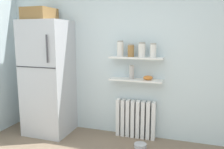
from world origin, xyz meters
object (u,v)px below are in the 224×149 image
at_px(radiator, 136,119).
at_px(pet_food_bowl, 140,145).
at_px(storage_jar_0, 120,49).
at_px(vase, 132,72).
at_px(storage_jar_1, 131,50).
at_px(storage_jar_3, 153,50).
at_px(refrigerator, 48,75).
at_px(storage_jar_2, 142,50).
at_px(shelf_bowl, 148,78).

relative_size(radiator, pet_food_bowl, 3.40).
distance_m(storage_jar_0, vase, 0.40).
xyz_separation_m(storage_jar_1, pet_food_bowl, (0.23, -0.29, -1.36)).
bearing_deg(storage_jar_3, storage_jar_1, 180.00).
xyz_separation_m(storage_jar_3, vase, (-0.32, 0.00, -0.34)).
xyz_separation_m(refrigerator, storage_jar_0, (1.16, 0.21, 0.44)).
xyz_separation_m(storage_jar_2, pet_food_bowl, (0.06, -0.29, -1.37)).
distance_m(refrigerator, storage_jar_2, 1.57).
relative_size(shelf_bowl, pet_food_bowl, 0.79).
height_order(storage_jar_3, pet_food_bowl, storage_jar_3).
distance_m(refrigerator, storage_jar_1, 1.41).
xyz_separation_m(storage_jar_0, storage_jar_2, (0.33, 0.00, -0.01)).
xyz_separation_m(refrigerator, radiator, (1.41, 0.24, -0.66)).
height_order(storage_jar_0, pet_food_bowl, storage_jar_0).
xyz_separation_m(vase, shelf_bowl, (0.25, 0.00, -0.07)).
bearing_deg(shelf_bowl, radiator, 170.79).
bearing_deg(storage_jar_0, storage_jar_1, 0.00).
distance_m(refrigerator, shelf_bowl, 1.61).
xyz_separation_m(storage_jar_3, pet_food_bowl, (-0.10, -0.29, -1.36)).
bearing_deg(storage_jar_2, refrigerator, -172.18).
relative_size(radiator, vase, 2.96).
xyz_separation_m(storage_jar_0, vase, (0.18, 0.00, -0.35)).
relative_size(refrigerator, vase, 9.64).
distance_m(storage_jar_2, pet_food_bowl, 1.40).
xyz_separation_m(refrigerator, pet_food_bowl, (1.56, -0.08, -0.94)).
relative_size(storage_jar_1, shelf_bowl, 1.35).
bearing_deg(storage_jar_3, radiator, 173.16).
distance_m(storage_jar_0, storage_jar_1, 0.17).
xyz_separation_m(storage_jar_0, storage_jar_1, (0.17, 0.00, -0.02)).
height_order(storage_jar_3, shelf_bowl, storage_jar_3).
height_order(refrigerator, storage_jar_1, refrigerator).
height_order(storage_jar_0, storage_jar_2, storage_jar_0).
xyz_separation_m(storage_jar_0, shelf_bowl, (0.44, 0.00, -0.43)).
height_order(storage_jar_1, vase, storage_jar_1).
bearing_deg(vase, storage_jar_0, 180.00).
xyz_separation_m(storage_jar_3, shelf_bowl, (-0.07, 0.00, -0.41)).
bearing_deg(storage_jar_3, pet_food_bowl, -109.82).
bearing_deg(storage_jar_3, shelf_bowl, 180.00).
distance_m(refrigerator, storage_jar_3, 1.73).
relative_size(radiator, storage_jar_2, 2.84).
height_order(storage_jar_2, storage_jar_3, storage_jar_2).
bearing_deg(shelf_bowl, storage_jar_2, 180.00).
distance_m(storage_jar_3, vase, 0.46).
xyz_separation_m(storage_jar_1, vase, (0.02, 0.00, -0.33)).
xyz_separation_m(shelf_bowl, pet_food_bowl, (-0.04, -0.29, -0.95)).
bearing_deg(shelf_bowl, refrigerator, -172.67).
bearing_deg(shelf_bowl, vase, 180.00).
height_order(storage_jar_0, shelf_bowl, storage_jar_0).
xyz_separation_m(storage_jar_1, shelf_bowl, (0.27, 0.00, -0.40)).
bearing_deg(refrigerator, storage_jar_0, 10.02).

